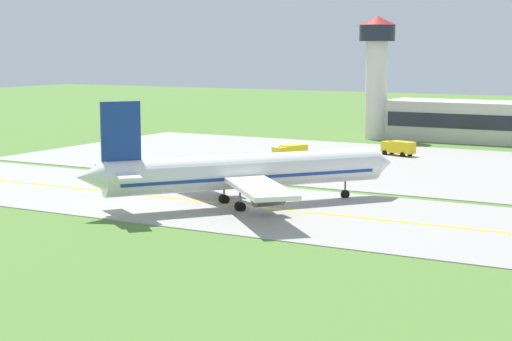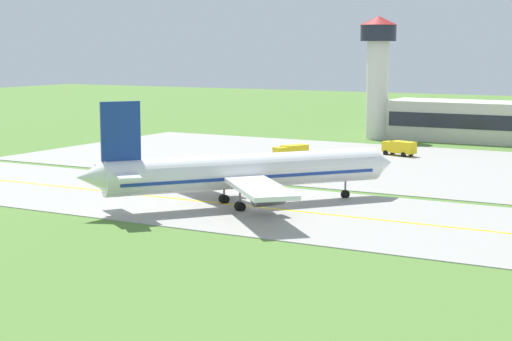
# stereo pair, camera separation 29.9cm
# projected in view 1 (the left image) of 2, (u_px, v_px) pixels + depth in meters

# --- Properties ---
(ground_plane) EXTENTS (500.00, 500.00, 0.00)m
(ground_plane) POSITION_uv_depth(u_px,v_px,m) (255.00, 208.00, 98.81)
(ground_plane) COLOR #517A33
(taxiway_strip) EXTENTS (240.00, 28.00, 0.10)m
(taxiway_strip) POSITION_uv_depth(u_px,v_px,m) (255.00, 207.00, 98.80)
(taxiway_strip) COLOR #9E9B93
(taxiway_strip) RESTS_ON ground
(apron_pad) EXTENTS (140.00, 52.00, 0.10)m
(apron_pad) POSITION_uv_depth(u_px,v_px,m) (444.00, 169.00, 130.32)
(apron_pad) COLOR #9E9B93
(apron_pad) RESTS_ON ground
(taxiway_centreline) EXTENTS (220.00, 0.60, 0.01)m
(taxiway_centreline) POSITION_uv_depth(u_px,v_px,m) (255.00, 207.00, 98.79)
(taxiway_centreline) COLOR yellow
(taxiway_centreline) RESTS_ON taxiway_strip
(airplane_lead) EXTENTS (29.27, 33.39, 12.70)m
(airplane_lead) POSITION_uv_depth(u_px,v_px,m) (244.00, 172.00, 98.91)
(airplane_lead) COLOR white
(airplane_lead) RESTS_ON ground
(service_truck_baggage) EXTENTS (6.34, 3.75, 2.60)m
(service_truck_baggage) POSITION_uv_depth(u_px,v_px,m) (398.00, 147.00, 145.57)
(service_truck_baggage) COLOR yellow
(service_truck_baggage) RESTS_ON ground
(service_truck_catering) EXTENTS (4.46, 6.29, 2.60)m
(service_truck_catering) POSITION_uv_depth(u_px,v_px,m) (290.00, 152.00, 139.44)
(service_truck_catering) COLOR yellow
(service_truck_catering) RESTS_ON ground
(control_tower) EXTENTS (7.60, 7.60, 24.79)m
(control_tower) POSITION_uv_depth(u_px,v_px,m) (377.00, 65.00, 170.95)
(control_tower) COLOR silver
(control_tower) RESTS_ON ground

